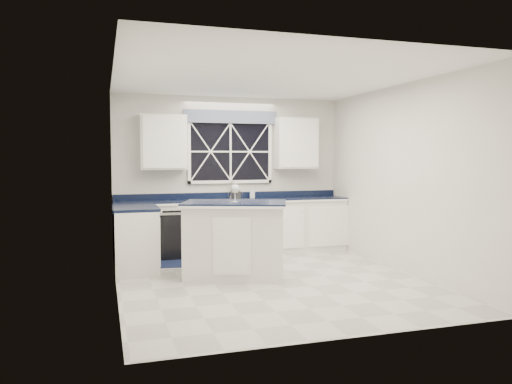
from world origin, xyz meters
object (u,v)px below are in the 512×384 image
object	(u,v)px
island	(235,239)
kettle	(236,194)
dishwasher	(170,233)
soap_bottle	(252,193)
wine_glass	(235,189)
faucet	(231,189)

from	to	relation	value
island	kettle	bearing A→B (deg)	94.78
dishwasher	soap_bottle	xyz separation A→B (m)	(1.46, 0.14, 0.62)
kettle	wine_glass	distance (m)	1.67
dishwasher	faucet	distance (m)	1.31
island	kettle	size ratio (longest dim) A/B	6.19
faucet	soap_bottle	world-z (taller)	faucet
faucet	kettle	size ratio (longest dim) A/B	1.17
island	soap_bottle	bearing A→B (deg)	86.10
dishwasher	wine_glass	xyz separation A→B (m)	(0.69, -1.61, 0.80)
faucet	soap_bottle	bearing A→B (deg)	-8.36
wine_glass	soap_bottle	bearing A→B (deg)	66.20
wine_glass	faucet	bearing A→B (deg)	77.27
dishwasher	wine_glass	bearing A→B (deg)	-66.64
faucet	island	distance (m)	1.93
kettle	soap_bottle	xyz separation A→B (m)	(0.34, 0.15, 0.00)
faucet	soap_bottle	distance (m)	0.37
dishwasher	soap_bottle	bearing A→B (deg)	5.50
kettle	soap_bottle	world-z (taller)	kettle
kettle	island	bearing A→B (deg)	-83.19
dishwasher	island	size ratio (longest dim) A/B	0.51
dishwasher	faucet	bearing A→B (deg)	10.02
dishwasher	island	bearing A→B (deg)	-66.69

